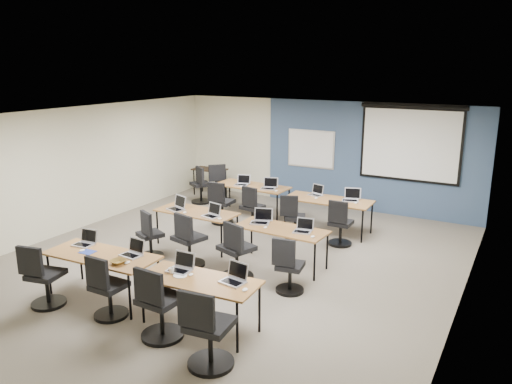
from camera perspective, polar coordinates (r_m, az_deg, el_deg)
The scene contains 58 objects.
floor at distance 9.47m, azimuth -2.91°, elevation -7.85°, with size 8.00×9.00×0.02m, color #6B6354.
ceiling at distance 8.81m, azimuth -3.13°, elevation 8.62°, with size 8.00×9.00×0.02m, color white.
wall_back at distance 12.99m, azimuth 7.64°, elevation 4.40°, with size 8.00×0.04×2.70m, color beige.
wall_front at distance 5.96m, azimuth -27.06°, elevation -9.38°, with size 8.00×0.04×2.70m, color beige.
wall_left at distance 11.64m, azimuth -19.95°, elevation 2.48°, with size 0.04×9.00×2.70m, color beige.
wall_right at distance 7.77m, azimuth 22.88°, elevation -3.52°, with size 0.04×9.00×2.70m, color beige.
blue_accent_panel at distance 12.57m, azimuth 12.89°, elevation 3.82°, with size 5.50×0.04×2.70m, color #3D5977.
whiteboard at distance 13.02m, azimuth 6.30°, elevation 4.91°, with size 1.28×0.03×0.98m.
projector_screen at distance 12.19m, azimuth 17.24°, elevation 5.78°, with size 2.40×0.10×1.82m.
training_table_front_left at distance 8.16m, azimuth -17.25°, elevation -7.11°, with size 1.83×0.76×0.73m.
training_table_front_right at distance 7.01m, azimuth -6.50°, elevation -10.22°, with size 1.69×0.70×0.73m.
training_table_mid_left at distance 10.06m, azimuth -6.82°, elevation -2.47°, with size 1.68×0.70×0.73m.
training_table_mid_right at distance 9.00m, azimuth 2.89°, elevation -4.45°, with size 1.68×0.70×0.73m.
training_table_back_left at distance 12.08m, azimuth -0.46°, elevation 0.54°, with size 1.81×0.75×0.73m.
training_table_back_right at distance 10.96m, azimuth 8.26°, elevation -1.06°, with size 1.88×0.79×0.73m.
laptop_0 at distance 8.62m, azimuth -18.93°, elevation -5.33°, with size 0.32×0.27×0.24m.
mouse_0 at distance 8.37m, azimuth -19.26°, elevation -6.32°, with size 0.06×0.10×0.04m, color white.
task_chair_0 at distance 8.30m, azimuth -23.18°, elevation -9.33°, with size 0.52×0.52×1.00m.
laptop_1 at distance 7.96m, azimuth -13.88°, elevation -6.60°, with size 0.32×0.27×0.24m.
mouse_1 at distance 7.68m, azimuth -14.50°, elevation -7.82°, with size 0.06×0.10×0.03m, color white.
task_chair_1 at distance 7.63m, azimuth -16.69°, elevation -10.91°, with size 0.50×0.50×0.98m.
laptop_2 at distance 7.27m, azimuth -8.56°, elevation -8.38°, with size 0.33×0.28×0.25m.
mouse_2 at distance 7.11m, azimuth -7.45°, elevation -9.34°, with size 0.05×0.09×0.03m, color white.
task_chair_2 at distance 6.92m, azimuth -11.05°, elevation -12.97°, with size 0.58×0.58×1.05m.
laptop_3 at distance 6.85m, azimuth -2.47°, elevation -9.71°, with size 0.33×0.28×0.25m.
mouse_3 at distance 6.61m, azimuth -1.28°, elevation -11.11°, with size 0.06×0.10×0.04m, color white.
task_chair_3 at distance 6.26m, azimuth -5.60°, elevation -15.93°, with size 0.58×0.58×1.05m.
laptop_4 at distance 10.22m, azimuth -8.98°, elevation -1.60°, with size 0.36×0.31×0.27m.
mouse_4 at distance 9.95m, azimuth -8.14°, elevation -2.34°, with size 0.06×0.09×0.03m, color white.
task_chair_4 at distance 9.66m, azimuth -12.07°, elevation -5.22°, with size 0.51×0.47×0.96m.
laptop_5 at distance 9.68m, azimuth -5.05°, elevation -2.43°, with size 0.32×0.27×0.25m.
mouse_5 at distance 9.49m, azimuth -4.17°, elevation -3.05°, with size 0.06×0.10×0.04m, color white.
task_chair_5 at distance 9.14m, azimuth -7.77°, elevation -5.93°, with size 0.56×0.56×1.03m.
laptop_6 at distance 9.25m, azimuth 0.60°, elevation -3.15°, with size 0.35×0.29×0.26m.
mouse_6 at distance 8.98m, azimuth 1.08°, elevation -4.07°, with size 0.06×0.09×0.03m, color white.
task_chair_6 at distance 8.54m, azimuth -2.30°, elevation -7.23°, with size 0.60×0.58×1.05m.
laptop_7 at distance 8.80m, azimuth 5.42°, elevation -4.19°, with size 0.31×0.26×0.23m.
mouse_7 at distance 8.56m, azimuth 6.50°, elevation -5.09°, with size 0.06×0.10×0.03m, color white.
task_chair_7 at distance 8.10m, azimuth 3.70°, elevation -8.90°, with size 0.46×0.46×0.95m.
laptop_8 at distance 12.11m, azimuth -1.60°, elevation 1.09°, with size 0.32×0.27×0.24m.
mouse_8 at distance 11.95m, azimuth -1.65°, elevation 0.66°, with size 0.06×0.09×0.03m, color white.
task_chair_8 at distance 11.50m, azimuth -4.06°, elevation -1.63°, with size 0.52×0.52×1.00m.
laptop_9 at distance 11.75m, azimuth 1.50°, elevation 0.68°, with size 0.34×0.29×0.26m.
mouse_9 at distance 11.51m, azimuth 2.32°, elevation 0.12°, with size 0.07×0.11×0.04m, color white.
task_chair_9 at distance 11.15m, azimuth -0.50°, elevation -2.16°, with size 0.49×0.49×0.98m.
laptop_10 at distance 11.25m, azimuth 6.92°, elevation -0.07°, with size 0.31×0.26×0.23m.
mouse_10 at distance 10.98m, azimuth 6.90°, elevation -0.68°, with size 0.07×0.10×0.04m, color white.
task_chair_10 at distance 10.56m, azimuth 4.30°, elevation -3.25°, with size 0.49×0.46×0.95m.
laptop_11 at distance 10.93m, azimuth 10.82°, elevation -0.63°, with size 0.35×0.30×0.26m.
mouse_11 at distance 10.74m, azimuth 11.35°, elevation -1.23°, with size 0.06×0.09×0.03m, color white.
task_chair_11 at distance 10.24m, azimuth 9.55°, elevation -3.93°, with size 0.48×0.48×0.97m.
blue_mousepad at distance 8.30m, azimuth -18.69°, elevation -6.51°, with size 0.23×0.19×0.01m, color navy.
snack_bowl at distance 7.71m, azimuth -15.49°, elevation -7.68°, with size 0.24×0.24×0.06m, color #9C532C.
snack_plate at distance 7.11m, azimuth -8.66°, elevation -9.42°, with size 0.19×0.19×0.01m, color white.
coffee_cup at distance 7.18m, azimuth -9.66°, elevation -8.89°, with size 0.07×0.07×0.07m, color white.
utility_table at distance 13.97m, azimuth -5.32°, elevation 2.29°, with size 0.93×0.52×0.75m.
spare_chair_a at distance 13.25m, azimuth -3.72°, elevation 0.63°, with size 0.66×0.56×1.03m.
spare_chair_b at distance 13.22m, azimuth -6.34°, elevation 0.47°, with size 0.59×0.53×1.01m.
Camera 1 is at (4.69, -7.40, 3.60)m, focal length 35.00 mm.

